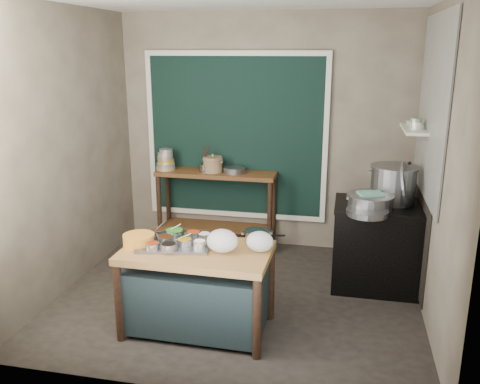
% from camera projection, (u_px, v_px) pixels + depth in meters
% --- Properties ---
extents(floor, '(3.50, 3.00, 0.02)m').
position_uv_depth(floor, '(238.00, 297.00, 5.06)').
color(floor, '#2E2823').
rests_on(floor, ground).
extents(back_wall, '(3.50, 0.02, 2.80)m').
position_uv_depth(back_wall, '(265.00, 133.00, 6.10)').
color(back_wall, '#7B705E').
rests_on(back_wall, floor).
extents(left_wall, '(0.02, 3.00, 2.80)m').
position_uv_depth(left_wall, '(65.00, 151.00, 5.03)').
color(left_wall, '#7B705E').
rests_on(left_wall, floor).
extents(right_wall, '(0.02, 3.00, 2.80)m').
position_uv_depth(right_wall, '(440.00, 168.00, 4.33)').
color(right_wall, '#7B705E').
rests_on(right_wall, floor).
extents(curtain_panel, '(2.10, 0.02, 1.90)m').
position_uv_depth(curtain_panel, '(236.00, 137.00, 6.15)').
color(curtain_panel, black).
rests_on(curtain_panel, back_wall).
extents(curtain_frame, '(2.22, 0.03, 2.02)m').
position_uv_depth(curtain_frame, '(235.00, 137.00, 6.14)').
color(curtain_frame, beige).
rests_on(curtain_frame, back_wall).
extents(tile_panel, '(0.02, 1.70, 1.70)m').
position_uv_depth(tile_panel, '(432.00, 108.00, 4.73)').
color(tile_panel, '#B2B2AA').
rests_on(tile_panel, right_wall).
extents(soot_patch, '(0.01, 1.30, 1.30)m').
position_uv_depth(soot_patch, '(420.00, 221.00, 5.13)').
color(soot_patch, black).
rests_on(soot_patch, right_wall).
extents(wall_shelf, '(0.22, 0.70, 0.03)m').
position_uv_depth(wall_shelf, '(414.00, 129.00, 5.10)').
color(wall_shelf, beige).
rests_on(wall_shelf, right_wall).
extents(prep_table, '(1.26, 0.74, 0.75)m').
position_uv_depth(prep_table, '(198.00, 290.00, 4.38)').
color(prep_table, brown).
rests_on(prep_table, floor).
extents(back_counter, '(1.45, 0.40, 0.95)m').
position_uv_depth(back_counter, '(217.00, 209.00, 6.25)').
color(back_counter, '#583619').
rests_on(back_counter, floor).
extents(stove_block, '(0.90, 0.68, 0.85)m').
position_uv_depth(stove_block, '(378.00, 247.00, 5.19)').
color(stove_block, black).
rests_on(stove_block, floor).
extents(stove_top, '(0.92, 0.69, 0.03)m').
position_uv_depth(stove_top, '(382.00, 206.00, 5.07)').
color(stove_top, black).
rests_on(stove_top, stove_block).
extents(condiment_tray, '(0.67, 0.53, 0.03)m').
position_uv_depth(condiment_tray, '(175.00, 244.00, 4.36)').
color(condiment_tray, gray).
rests_on(condiment_tray, prep_table).
extents(condiment_bowls, '(0.59, 0.45, 0.07)m').
position_uv_depth(condiment_bowls, '(173.00, 238.00, 4.37)').
color(condiment_bowls, gray).
rests_on(condiment_bowls, condiment_tray).
extents(yellow_basin, '(0.27, 0.27, 0.10)m').
position_uv_depth(yellow_basin, '(139.00, 240.00, 4.34)').
color(yellow_basin, '#C7792E').
rests_on(yellow_basin, prep_table).
extents(saucepan, '(0.27, 0.27, 0.12)m').
position_uv_depth(saucepan, '(257.00, 237.00, 4.38)').
color(saucepan, gray).
rests_on(saucepan, prep_table).
extents(plastic_bag_a, '(0.27, 0.23, 0.20)m').
position_uv_depth(plastic_bag_a, '(222.00, 241.00, 4.19)').
color(plastic_bag_a, white).
rests_on(plastic_bag_a, prep_table).
extents(plastic_bag_b, '(0.24, 0.21, 0.17)m').
position_uv_depth(plastic_bag_b, '(260.00, 241.00, 4.21)').
color(plastic_bag_b, white).
rests_on(plastic_bag_b, prep_table).
extents(bowl_stack, '(0.23, 0.23, 0.26)m').
position_uv_depth(bowl_stack, '(166.00, 161.00, 6.19)').
color(bowl_stack, tan).
rests_on(bowl_stack, back_counter).
extents(utensil_cup, '(0.20, 0.20, 0.10)m').
position_uv_depth(utensil_cup, '(206.00, 168.00, 6.10)').
color(utensil_cup, gray).
rests_on(utensil_cup, back_counter).
extents(ceramic_crock, '(0.32, 0.32, 0.17)m').
position_uv_depth(ceramic_crock, '(213.00, 165.00, 6.08)').
color(ceramic_crock, '#7E6344').
rests_on(ceramic_crock, back_counter).
extents(wide_bowl, '(0.35, 0.35, 0.07)m').
position_uv_depth(wide_bowl, '(234.00, 170.00, 6.06)').
color(wide_bowl, gray).
rests_on(wide_bowl, back_counter).
extents(stock_pot, '(0.59, 0.59, 0.37)m').
position_uv_depth(stock_pot, '(393.00, 184.00, 5.10)').
color(stock_pot, gray).
rests_on(stock_pot, stove_top).
extents(pot_lid, '(0.20, 0.47, 0.45)m').
position_uv_depth(pot_lid, '(405.00, 184.00, 4.96)').
color(pot_lid, gray).
rests_on(pot_lid, stove_top).
extents(steamer, '(0.60, 0.60, 0.15)m').
position_uv_depth(steamer, '(370.00, 202.00, 4.90)').
color(steamer, gray).
rests_on(steamer, stove_top).
extents(green_cloth, '(0.27, 0.24, 0.02)m').
position_uv_depth(green_cloth, '(371.00, 194.00, 4.87)').
color(green_cloth, '#5AA08A').
rests_on(green_cloth, steamer).
extents(shallow_pan, '(0.40, 0.40, 0.05)m').
position_uv_depth(shallow_pan, '(367.00, 212.00, 4.74)').
color(shallow_pan, gray).
rests_on(shallow_pan, stove_top).
extents(shelf_bowl_stack, '(0.14, 0.14, 0.11)m').
position_uv_depth(shelf_bowl_stack, '(416.00, 124.00, 4.98)').
color(shelf_bowl_stack, silver).
rests_on(shelf_bowl_stack, wall_shelf).
extents(shelf_bowl_green, '(0.16, 0.16, 0.05)m').
position_uv_depth(shelf_bowl_green, '(413.00, 123.00, 5.23)').
color(shelf_bowl_green, gray).
rests_on(shelf_bowl_green, wall_shelf).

